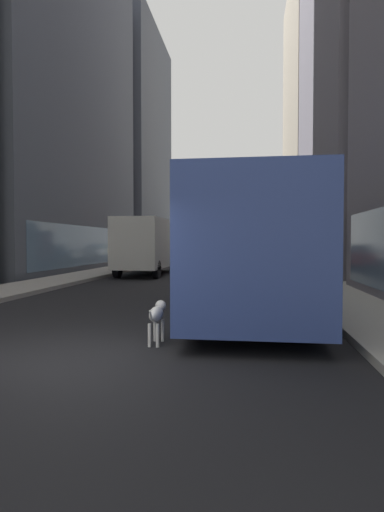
# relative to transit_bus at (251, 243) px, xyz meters

# --- Properties ---
(ground_plane) EXTENTS (120.00, 120.00, 0.00)m
(ground_plane) POSITION_rel_transit_bus_xyz_m (-2.80, 28.65, -1.78)
(ground_plane) COLOR black
(sidewalk_left) EXTENTS (2.40, 110.00, 0.15)m
(sidewalk_left) POSITION_rel_transit_bus_xyz_m (-8.50, 28.65, -1.70)
(sidewalk_left) COLOR #9E9991
(sidewalk_left) RESTS_ON ground
(sidewalk_right) EXTENTS (2.40, 110.00, 0.15)m
(sidewalk_right) POSITION_rel_transit_bus_xyz_m (2.90, 28.65, -1.70)
(sidewalk_right) COLOR #ADA89E
(sidewalk_right) RESTS_ON ground
(building_left_far) EXTENTS (10.21, 14.49, 24.31)m
(building_left_far) POSITION_rel_transit_bus_xyz_m (-14.70, 31.56, 10.37)
(building_left_far) COLOR #4C515B
(building_left_far) RESTS_ON ground
(building_right_far) EXTENTS (10.73, 14.74, 26.97)m
(building_right_far) POSITION_rel_transit_bus_xyz_m (9.10, 29.11, 11.70)
(building_right_far) COLOR #A0937F
(building_right_far) RESTS_ON ground
(transit_bus) EXTENTS (2.78, 11.53, 3.05)m
(transit_bus) POSITION_rel_transit_bus_xyz_m (0.00, 0.00, 0.00)
(transit_bus) COLOR #33478C
(transit_bus) RESTS_ON ground
(car_yellow_taxi) EXTENTS (1.71, 3.93, 1.62)m
(car_yellow_taxi) POSITION_rel_transit_bus_xyz_m (-1.60, 40.57, -0.96)
(car_yellow_taxi) COLOR yellow
(car_yellow_taxi) RESTS_ON ground
(car_red_coupe) EXTENTS (1.94, 4.12, 1.62)m
(car_red_coupe) POSITION_rel_transit_bus_xyz_m (0.00, 18.60, -0.95)
(car_red_coupe) COLOR red
(car_red_coupe) RESTS_ON ground
(car_blue_hatchback) EXTENTS (1.81, 4.74, 1.62)m
(car_blue_hatchback) POSITION_rel_transit_bus_xyz_m (-1.60, 24.79, -0.95)
(car_blue_hatchback) COLOR #4C6BB7
(car_blue_hatchback) RESTS_ON ground
(car_silver_sedan) EXTENTS (1.75, 4.34, 1.62)m
(car_silver_sedan) POSITION_rel_transit_bus_xyz_m (-1.60, 35.97, -0.96)
(car_silver_sedan) COLOR #B7BABF
(car_silver_sedan) RESTS_ON ground
(box_truck) EXTENTS (2.30, 7.50, 3.05)m
(box_truck) POSITION_rel_transit_bus_xyz_m (-5.60, 10.68, -0.11)
(box_truck) COLOR #A51919
(box_truck) RESTS_ON ground
(dalmatian_dog) EXTENTS (0.22, 0.96, 0.72)m
(dalmatian_dog) POSITION_rel_transit_bus_xyz_m (-1.68, -4.86, -1.26)
(dalmatian_dog) COLOR white
(dalmatian_dog) RESTS_ON ground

